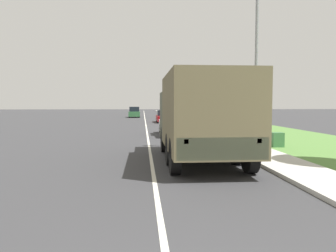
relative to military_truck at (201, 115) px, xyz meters
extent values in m
plane|color=#38383A|center=(-1.78, 29.65, -1.72)|extent=(180.00, 180.00, 0.00)
cube|color=silver|center=(-1.78, 29.65, -1.72)|extent=(0.12, 120.00, 0.00)
cube|color=beige|center=(2.72, 29.65, -1.66)|extent=(1.80, 120.00, 0.12)
cube|color=#56843D|center=(7.12, 29.65, -1.71)|extent=(7.00, 120.00, 0.02)
cube|color=#474C38|center=(0.00, 2.67, -0.12)|extent=(2.59, 1.95, 2.03)
cube|color=brown|center=(0.00, -0.82, 0.12)|extent=(2.59, 5.02, 2.52)
cube|color=#474C38|center=(0.00, -3.28, -0.79)|extent=(2.46, 0.10, 0.60)
cube|color=red|center=(-0.97, -3.30, -0.59)|extent=(0.12, 0.06, 0.12)
cube|color=red|center=(0.97, -3.30, -0.59)|extent=(0.12, 0.06, 0.12)
cylinder|color=black|center=(-1.14, 2.57, -1.17)|extent=(0.30, 1.10, 1.10)
cylinder|color=black|center=(1.14, 2.57, -1.17)|extent=(0.30, 1.10, 1.10)
cylinder|color=black|center=(-1.14, -2.07, -1.17)|extent=(0.30, 1.10, 1.10)
cylinder|color=black|center=(1.14, -2.07, -1.17)|extent=(0.30, 1.10, 1.10)
cylinder|color=black|center=(-1.14, -0.57, -1.17)|extent=(0.30, 1.10, 1.10)
cylinder|color=black|center=(1.14, -0.57, -1.17)|extent=(0.30, 1.10, 1.10)
cube|color=silver|center=(0.03, 10.36, -1.15)|extent=(1.86, 4.83, 0.77)
cube|color=black|center=(0.03, 10.46, -0.38)|extent=(1.64, 2.17, 0.78)
cylinder|color=black|center=(-0.80, 11.90, -1.40)|extent=(0.20, 0.64, 0.64)
cylinder|color=black|center=(0.86, 11.90, -1.40)|extent=(0.20, 0.64, 0.64)
cylinder|color=black|center=(-0.80, 8.82, -1.40)|extent=(0.20, 0.64, 0.64)
cylinder|color=black|center=(0.86, 8.82, -1.40)|extent=(0.20, 0.64, 0.64)
cube|color=maroon|center=(0.40, 25.77, -1.24)|extent=(1.81, 4.81, 0.59)
cube|color=black|center=(0.40, 25.87, -0.63)|extent=(1.60, 2.17, 0.63)
cylinder|color=black|center=(-0.40, 27.31, -1.40)|extent=(0.20, 0.64, 0.64)
cylinder|color=black|center=(1.21, 27.31, -1.40)|extent=(0.20, 0.64, 0.64)
cylinder|color=black|center=(-0.40, 24.23, -1.40)|extent=(0.20, 0.64, 0.64)
cylinder|color=black|center=(1.21, 24.23, -1.40)|extent=(0.20, 0.64, 0.64)
cube|color=#336B3D|center=(-3.40, 40.11, -1.17)|extent=(1.71, 4.12, 0.74)
cube|color=black|center=(-3.40, 40.19, -0.42)|extent=(1.51, 1.85, 0.75)
cylinder|color=black|center=(-4.16, 41.43, -1.40)|extent=(0.20, 0.64, 0.64)
cylinder|color=black|center=(-2.64, 41.43, -1.40)|extent=(0.20, 0.64, 0.64)
cylinder|color=black|center=(-4.16, 38.79, -1.40)|extent=(0.20, 0.64, 0.64)
cylinder|color=black|center=(-2.64, 38.79, -1.40)|extent=(0.20, 0.64, 0.64)
cylinder|color=gray|center=(2.97, 2.70, 2.22)|extent=(0.14, 0.14, 7.64)
cube|color=#3D7042|center=(4.42, 3.66, -1.35)|extent=(0.55, 0.45, 0.70)
camera|label=1|loc=(-2.09, -11.67, 0.38)|focal=35.00mm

